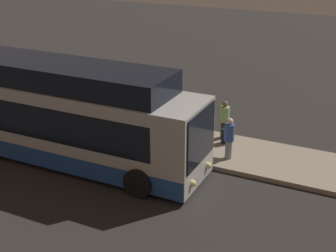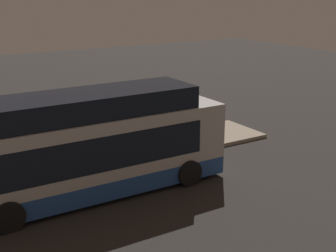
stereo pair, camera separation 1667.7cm
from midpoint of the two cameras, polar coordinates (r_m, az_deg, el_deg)
The scene contains 9 objects.
ground at distance 16.44m, azimuth 16.21°, elevation -7.25°, with size 80.00×80.00×0.00m, color #2B2826.
platform at distance 19.22m, azimuth 18.00°, elevation -2.65°, with size 20.00×3.16×0.18m.
bus_lead at distance 15.76m, azimuth 15.10°, elevation -1.25°, with size 10.79×2.90×3.90m.
passenger_boarding at distance 18.96m, azimuth 21.24°, elevation -0.10°, with size 0.48×0.48×1.68m.
passenger_waiting at distance 19.92m, azimuth 31.03°, elevation -0.94°, with size 0.45×0.45×1.66m.
passenger_with_bags at distance 18.40m, azimuth 33.85°, elevation -3.32°, with size 0.45×0.61×1.68m.
suitcase at distance 19.69m, azimuth 31.56°, elevation -3.13°, with size 0.34×0.22×0.87m.
sign_post at distance 18.29m, azimuth 8.23°, elevation 2.73°, with size 0.10×0.72×2.58m.
trash_bin at distance 18.96m, azimuth 16.48°, elevation -1.43°, with size 0.44×0.44×0.65m.
Camera 1 is at (10.10, -13.26, 8.37)m, focal length 50.00 mm.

